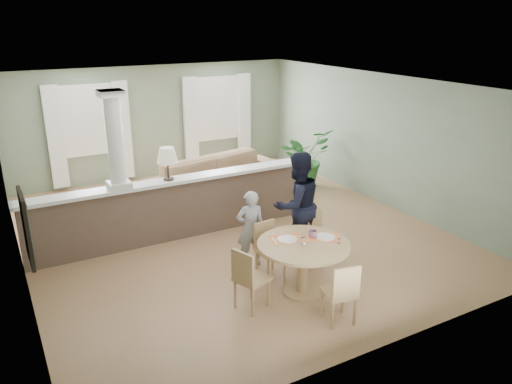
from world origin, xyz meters
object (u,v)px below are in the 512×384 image
sofa (222,180)px  child_person (250,228)px  chair_side (248,277)px  chair_near (342,291)px  houseplant (304,158)px  man_person (297,205)px  dining_table (304,253)px  chair_far_boy (268,246)px  chair_far_man (311,234)px

sofa → child_person: size_ratio=2.46×
chair_side → child_person: bearing=-48.5°
chair_near → houseplant: bearing=-109.2°
houseplant → chair_near: size_ratio=1.57×
chair_side → child_person: (0.64, 1.13, 0.13)m
chair_side → child_person: child_person is taller
chair_near → child_person: bearing=-73.5°
sofa → man_person: man_person is taller
dining_table → chair_far_boy: dining_table is taller
chair_near → child_person: size_ratio=0.69×
houseplant → chair_far_man: 3.89m
houseplant → chair_far_boy: size_ratio=1.61×
houseplant → chair_side: houseplant is taller
chair_side → child_person: size_ratio=0.71×
chair_near → chair_far_boy: bearing=-74.9°
houseplant → chair_side: (-3.63, -4.03, -0.19)m
sofa → chair_far_boy: (-0.82, -3.38, 0.02)m
chair_far_boy → houseplant: bearing=43.3°
dining_table → chair_near: dining_table is taller
sofa → dining_table: (-0.67, -4.11, 0.18)m
child_person → man_person: bearing=-169.5°
chair_far_man → chair_near: 1.77m
sofa → chair_side: (-1.55, -4.10, 0.04)m
sofa → houseplant: houseplant is taller
sofa → chair_side: sofa is taller
chair_far_boy → man_person: 0.92m
houseplant → dining_table: bearing=-124.3°
man_person → dining_table: bearing=58.5°
sofa → chair_side: 4.38m
chair_far_man → chair_side: bearing=-129.0°
houseplant → chair_near: (-2.76, -4.91, -0.20)m
dining_table → chair_side: 0.89m
child_person → man_person: 0.87m
houseplant → chair_far_boy: 4.40m
chair_far_man → child_person: 0.99m
chair_side → man_person: man_person is taller
chair_far_man → chair_near: size_ratio=1.00×
chair_near → dining_table: bearing=-80.4°
houseplant → dining_table: size_ratio=1.04×
chair_near → chair_side: (-0.87, 0.88, 0.01)m
chair_near → child_person: child_person is taller
chair_near → chair_side: bearing=-35.4°
chair_far_boy → chair_side: 1.02m
sofa → chair_far_boy: size_ratio=3.64×
sofa → chair_far_man: bearing=-100.8°
houseplant → chair_far_boy: houseplant is taller
chair_side → houseplant: bearing=-60.9°
houseplant → chair_far_man: size_ratio=1.56×
sofa → child_person: bearing=-117.7°
chair_far_boy → child_person: bearing=96.1°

